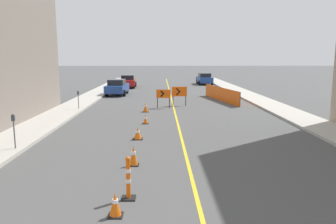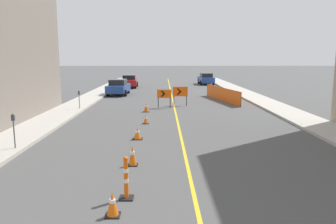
# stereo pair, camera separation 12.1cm
# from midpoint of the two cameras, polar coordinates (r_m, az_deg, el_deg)

# --- Properties ---
(lane_stripe) EXTENTS (0.12, 58.71, 0.01)m
(lane_stripe) POSITION_cam_midpoint_polar(r_m,az_deg,el_deg) (29.64, 0.51, 2.20)
(lane_stripe) COLOR gold
(lane_stripe) RESTS_ON ground_plane
(sidewalk_left) EXTENTS (2.30, 58.71, 0.15)m
(sidewalk_left) POSITION_cam_midpoint_polar(r_m,az_deg,el_deg) (30.38, -14.07, 2.22)
(sidewalk_left) COLOR #ADA89E
(sidewalk_left) RESTS_ON ground_plane
(sidewalk_right) EXTENTS (2.30, 58.71, 0.15)m
(sidewalk_right) POSITION_cam_midpoint_polar(r_m,az_deg,el_deg) (30.83, 14.87, 2.29)
(sidewalk_right) COLOR #ADA89E
(sidewalk_right) RESTS_ON ground_plane
(traffic_cone_second) EXTENTS (0.35, 0.35, 0.59)m
(traffic_cone_second) POSITION_cam_midpoint_polar(r_m,az_deg,el_deg) (8.23, -9.61, -15.61)
(traffic_cone_second) COLOR black
(traffic_cone_second) RESTS_ON ground_plane
(traffic_cone_third) EXTENTS (0.36, 0.36, 0.71)m
(traffic_cone_third) POSITION_cam_midpoint_polar(r_m,az_deg,el_deg) (11.67, -6.31, -7.59)
(traffic_cone_third) COLOR black
(traffic_cone_third) RESTS_ON ground_plane
(traffic_cone_fourth) EXTENTS (0.46, 0.46, 0.54)m
(traffic_cone_fourth) POSITION_cam_midpoint_polar(r_m,az_deg,el_deg) (15.33, -5.52, -3.76)
(traffic_cone_fourth) COLOR black
(traffic_cone_fourth) RESTS_ON ground_plane
(traffic_cone_fifth) EXTENTS (0.35, 0.35, 0.50)m
(traffic_cone_fifth) POSITION_cam_midpoint_polar(r_m,az_deg,el_deg) (18.82, -4.11, -1.32)
(traffic_cone_fifth) COLOR black
(traffic_cone_fifth) RESTS_ON ground_plane
(traffic_cone_farthest) EXTENTS (0.42, 0.42, 0.67)m
(traffic_cone_farthest) POSITION_cam_midpoint_polar(r_m,az_deg,el_deg) (22.86, -4.08, 0.83)
(traffic_cone_farthest) COLOR black
(traffic_cone_farthest) RESTS_ON ground_plane
(delineator_post_front) EXTENTS (0.38, 0.38, 1.18)m
(delineator_post_front) POSITION_cam_midpoint_polar(r_m,az_deg,el_deg) (9.01, -7.32, -11.78)
(delineator_post_front) COLOR black
(delineator_post_front) RESTS_ON ground_plane
(arrow_barricade_primary) EXTENTS (1.07, 0.11, 1.39)m
(arrow_barricade_primary) POSITION_cam_midpoint_polar(r_m,az_deg,el_deg) (24.57, -0.94, 3.03)
(arrow_barricade_primary) COLOR #EF560C
(arrow_barricade_primary) RESTS_ON ground_plane
(arrow_barricade_secondary) EXTENTS (1.18, 0.16, 1.50)m
(arrow_barricade_secondary) POSITION_cam_midpoint_polar(r_m,az_deg,el_deg) (25.72, 1.86, 3.45)
(arrow_barricade_secondary) COLOR #EF560C
(arrow_barricade_secondary) RESTS_ON ground_plane
(safety_mesh_fence) EXTENTS (1.59, 7.79, 1.17)m
(safety_mesh_fence) POSITION_cam_midpoint_polar(r_m,az_deg,el_deg) (29.17, 9.08, 3.11)
(safety_mesh_fence) COLOR #EF560C
(safety_mesh_fence) RESTS_ON ground_plane
(parked_car_curb_near) EXTENTS (2.04, 4.39, 1.59)m
(parked_car_curb_near) POSITION_cam_midpoint_polar(r_m,az_deg,el_deg) (33.60, -8.95, 4.31)
(parked_car_curb_near) COLOR navy
(parked_car_curb_near) RESTS_ON ground_plane
(parked_car_curb_mid) EXTENTS (2.04, 4.40, 1.59)m
(parked_car_curb_mid) POSITION_cam_midpoint_polar(r_m,az_deg,el_deg) (41.69, -7.08, 5.34)
(parked_car_curb_mid) COLOR maroon
(parked_car_curb_mid) RESTS_ON ground_plane
(parked_car_curb_far) EXTENTS (1.95, 4.36, 1.59)m
(parked_car_curb_far) POSITION_cam_midpoint_polar(r_m,az_deg,el_deg) (46.66, 6.28, 5.79)
(parked_car_curb_far) COLOR navy
(parked_car_curb_far) RESTS_ON ground_plane
(parking_meter_near_curb) EXTENTS (0.12, 0.11, 1.29)m
(parking_meter_near_curb) POSITION_cam_midpoint_polar(r_m,az_deg,el_deg) (24.14, -15.51, 2.71)
(parking_meter_near_curb) COLOR #4C4C51
(parking_meter_near_curb) RESTS_ON sidewalk_left
(parking_meter_far_curb) EXTENTS (0.12, 0.11, 1.40)m
(parking_meter_far_curb) POSITION_cam_midpoint_polar(r_m,az_deg,el_deg) (14.45, -25.52, -1.94)
(parking_meter_far_curb) COLOR #4C4C51
(parking_meter_far_curb) RESTS_ON sidewalk_left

